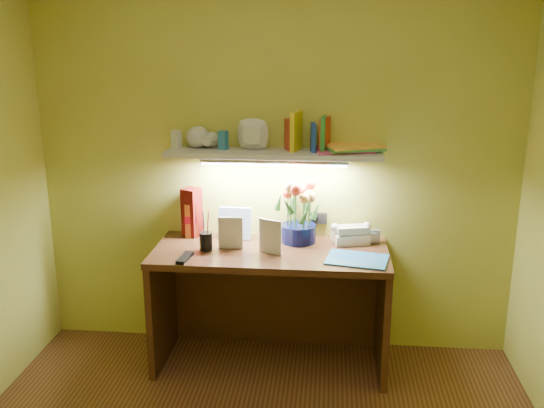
# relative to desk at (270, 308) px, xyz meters

# --- Properties ---
(desk) EXTENTS (1.40, 0.60, 0.75)m
(desk) POSITION_rel_desk_xyz_m (0.00, 0.00, 0.00)
(desk) COLOR #38200F
(desk) RESTS_ON ground
(flower_bouquet) EXTENTS (0.29, 0.29, 0.38)m
(flower_bouquet) POSITION_rel_desk_xyz_m (0.16, 0.17, 0.57)
(flower_bouquet) COLOR #060B33
(flower_bouquet) RESTS_ON desk
(telephone) EXTENTS (0.24, 0.20, 0.13)m
(telephone) POSITION_rel_desk_xyz_m (0.48, 0.18, 0.44)
(telephone) COLOR #EFE7C8
(telephone) RESTS_ON desk
(desk_clock) EXTENTS (0.09, 0.05, 0.09)m
(desk_clock) POSITION_rel_desk_xyz_m (0.61, 0.19, 0.42)
(desk_clock) COLOR #ADADB2
(desk_clock) RESTS_ON desk
(whisky_bottle) EXTENTS (0.09, 0.09, 0.28)m
(whisky_bottle) POSITION_rel_desk_xyz_m (-0.53, 0.21, 0.51)
(whisky_bottle) COLOR #B54E19
(whisky_bottle) RESTS_ON desk
(whisky_box) EXTENTS (0.13, 0.13, 0.31)m
(whisky_box) POSITION_rel_desk_xyz_m (-0.52, 0.22, 0.53)
(whisky_box) COLOR #5E0E0A
(whisky_box) RESTS_ON desk
(pen_cup) EXTENTS (0.09, 0.09, 0.19)m
(pen_cup) POSITION_rel_desk_xyz_m (-0.38, -0.04, 0.47)
(pen_cup) COLOR black
(pen_cup) RESTS_ON desk
(art_card) EXTENTS (0.20, 0.05, 0.20)m
(art_card) POSITION_rel_desk_xyz_m (-0.24, 0.19, 0.48)
(art_card) COLOR white
(art_card) RESTS_ON desk
(tv_remote) EXTENTS (0.07, 0.18, 0.02)m
(tv_remote) POSITION_rel_desk_xyz_m (-0.47, -0.20, 0.38)
(tv_remote) COLOR black
(tv_remote) RESTS_ON desk
(blue_folder) EXTENTS (0.38, 0.31, 0.01)m
(blue_folder) POSITION_rel_desk_xyz_m (0.51, -0.12, 0.38)
(blue_folder) COLOR teal
(blue_folder) RESTS_ON desk
(desk_book_a) EXTENTS (0.15, 0.02, 0.20)m
(desk_book_a) POSITION_rel_desk_xyz_m (-0.31, 0.00, 0.47)
(desk_book_a) COLOR beige
(desk_book_a) RESTS_ON desk
(desk_book_b) EXTENTS (0.14, 0.08, 0.21)m
(desk_book_b) POSITION_rel_desk_xyz_m (-0.07, -0.02, 0.48)
(desk_book_b) COLOR silver
(desk_book_b) RESTS_ON desk
(wall_shelf) EXTENTS (1.32, 0.36, 0.26)m
(wall_shelf) POSITION_rel_desk_xyz_m (0.02, 0.19, 0.96)
(wall_shelf) COLOR silver
(wall_shelf) RESTS_ON ground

